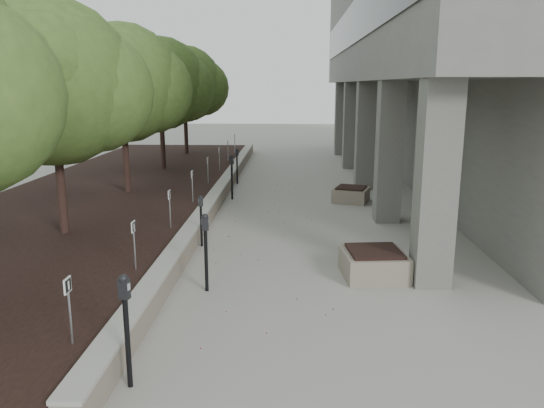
# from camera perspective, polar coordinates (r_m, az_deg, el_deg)

# --- Properties ---
(ground) EXTENTS (90.00, 90.00, 0.00)m
(ground) POSITION_cam_1_polar(r_m,az_deg,el_deg) (9.86, -1.77, -10.39)
(ground) COLOR gray
(ground) RESTS_ON ground
(retaining_wall) EXTENTS (0.39, 26.00, 0.50)m
(retaining_wall) POSITION_cam_1_polar(r_m,az_deg,el_deg) (18.57, -5.51, 1.44)
(retaining_wall) COLOR gray
(retaining_wall) RESTS_ON ground
(planting_bed) EXTENTS (7.00, 26.00, 0.40)m
(planting_bed) POSITION_cam_1_polar(r_m,az_deg,el_deg) (19.41, -16.33, 1.32)
(planting_bed) COLOR black
(planting_bed) RESTS_ON ground
(crabapple_tree_2) EXTENTS (4.60, 4.00, 5.44)m
(crabapple_tree_2) POSITION_cam_1_polar(r_m,az_deg,el_deg) (13.24, -22.37, 8.54)
(crabapple_tree_2) COLOR #365320
(crabapple_tree_2) RESTS_ON planting_bed
(crabapple_tree_3) EXTENTS (4.60, 4.00, 5.44)m
(crabapple_tree_3) POSITION_cam_1_polar(r_m,az_deg,el_deg) (17.91, -15.77, 9.87)
(crabapple_tree_3) COLOR #365320
(crabapple_tree_3) RESTS_ON planting_bed
(crabapple_tree_4) EXTENTS (4.60, 4.00, 5.44)m
(crabapple_tree_4) POSITION_cam_1_polar(r_m,az_deg,el_deg) (22.72, -11.90, 10.58)
(crabapple_tree_4) COLOR #365320
(crabapple_tree_4) RESTS_ON planting_bed
(crabapple_tree_5) EXTENTS (4.60, 4.00, 5.44)m
(crabapple_tree_5) POSITION_cam_1_polar(r_m,az_deg,el_deg) (27.60, -9.39, 11.02)
(crabapple_tree_5) COLOR #365320
(crabapple_tree_5) RESTS_ON planting_bed
(parking_sign_1) EXTENTS (0.04, 0.22, 0.96)m
(parking_sign_1) POSITION_cam_1_polar(r_m,az_deg,el_deg) (7.80, -20.98, -10.75)
(parking_sign_1) COLOR black
(parking_sign_1) RESTS_ON planting_bed
(parking_sign_2) EXTENTS (0.04, 0.22, 0.96)m
(parking_sign_2) POSITION_cam_1_polar(r_m,az_deg,el_deg) (10.44, -14.62, -4.35)
(parking_sign_2) COLOR black
(parking_sign_2) RESTS_ON planting_bed
(parking_sign_3) EXTENTS (0.04, 0.22, 0.96)m
(parking_sign_3) POSITION_cam_1_polar(r_m,az_deg,el_deg) (13.24, -10.95, -0.56)
(parking_sign_3) COLOR black
(parking_sign_3) RESTS_ON planting_bed
(parking_sign_4) EXTENTS (0.04, 0.22, 0.96)m
(parking_sign_4) POSITION_cam_1_polar(r_m,az_deg,el_deg) (16.11, -8.58, 1.89)
(parking_sign_4) COLOR black
(parking_sign_4) RESTS_ON planting_bed
(parking_sign_5) EXTENTS (0.04, 0.22, 0.96)m
(parking_sign_5) POSITION_cam_1_polar(r_m,az_deg,el_deg) (19.02, -6.93, 3.59)
(parking_sign_5) COLOR black
(parking_sign_5) RESTS_ON planting_bed
(parking_sign_6) EXTENTS (0.04, 0.22, 0.96)m
(parking_sign_6) POSITION_cam_1_polar(r_m,az_deg,el_deg) (21.96, -5.71, 4.84)
(parking_sign_6) COLOR black
(parking_sign_6) RESTS_ON planting_bed
(parking_sign_7) EXTENTS (0.04, 0.22, 0.96)m
(parking_sign_7) POSITION_cam_1_polar(r_m,az_deg,el_deg) (24.91, -4.78, 5.80)
(parking_sign_7) COLOR black
(parking_sign_7) RESTS_ON planting_bed
(parking_sign_8) EXTENTS (0.04, 0.22, 0.96)m
(parking_sign_8) POSITION_cam_1_polar(r_m,az_deg,el_deg) (27.87, -4.04, 6.55)
(parking_sign_8) COLOR black
(parking_sign_8) RESTS_ON planting_bed
(parking_meter_1) EXTENTS (0.18, 0.14, 1.56)m
(parking_meter_1) POSITION_cam_1_polar(r_m,az_deg,el_deg) (7.21, -15.38, -13.13)
(parking_meter_1) COLOR black
(parking_meter_1) RESTS_ON ground
(parking_meter_2) EXTENTS (0.17, 0.13, 1.53)m
(parking_meter_2) POSITION_cam_1_polar(r_m,az_deg,el_deg) (10.12, -7.14, -5.24)
(parking_meter_2) COLOR black
(parking_meter_2) RESTS_ON ground
(parking_meter_3) EXTENTS (0.15, 0.13, 1.28)m
(parking_meter_3) POSITION_cam_1_polar(r_m,az_deg,el_deg) (12.95, -7.65, -1.82)
(parking_meter_3) COLOR black
(parking_meter_3) RESTS_ON ground
(parking_meter_4) EXTENTS (0.18, 0.15, 1.56)m
(parking_meter_4) POSITION_cam_1_polar(r_m,az_deg,el_deg) (18.19, -4.35, 2.92)
(parking_meter_4) COLOR black
(parking_meter_4) RESTS_ON ground
(parking_meter_5) EXTENTS (0.16, 0.13, 1.42)m
(parking_meter_5) POSITION_cam_1_polar(r_m,az_deg,el_deg) (21.07, -3.79, 4.09)
(parking_meter_5) COLOR black
(parking_meter_5) RESTS_ON ground
(planter_front) EXTENTS (1.36, 1.36, 0.58)m
(planter_front) POSITION_cam_1_polar(r_m,az_deg,el_deg) (11.13, 10.94, -6.28)
(planter_front) COLOR gray
(planter_front) RESTS_ON ground
(planter_back) EXTENTS (1.39, 1.39, 0.51)m
(planter_back) POSITION_cam_1_polar(r_m,az_deg,el_deg) (18.07, 8.52, 1.06)
(planter_back) COLOR gray
(planter_back) RESTS_ON ground
(berry_scatter) EXTENTS (3.30, 14.10, 0.02)m
(berry_scatter) POSITION_cam_1_polar(r_m,az_deg,el_deg) (14.59, -0.83, -2.61)
(berry_scatter) COLOR maroon
(berry_scatter) RESTS_ON ground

